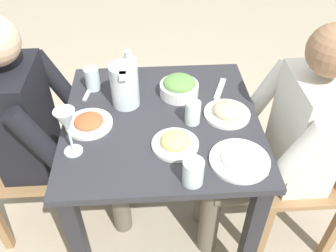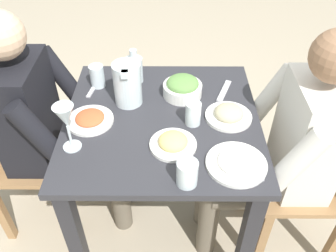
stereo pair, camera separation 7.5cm
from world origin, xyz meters
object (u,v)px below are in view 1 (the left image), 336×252
(diner_near, at_px, (281,143))
(plate_beans, at_px, (227,112))
(dining_table, at_px, (162,141))
(plate_yoghurt, at_px, (240,159))
(water_pitcher, at_px, (125,85))
(salad_bowl, at_px, (179,87))
(chair_far, at_px, (9,155))
(plate_rice_curry, at_px, (89,122))
(water_glass_near_left, at_px, (92,79))
(oil_carafe, at_px, (129,72))
(chair_near, at_px, (319,164))
(plate_fries, at_px, (175,142))
(water_glass_by_pitcher, at_px, (193,112))
(diner_far, at_px, (47,130))
(water_glass_near_right, at_px, (193,172))
(wine_glass, at_px, (67,123))

(diner_near, bearing_deg, plate_beans, 68.90)
(diner_near, xyz_separation_m, plate_beans, (0.09, 0.23, 0.11))
(dining_table, bearing_deg, plate_yoghurt, -134.58)
(dining_table, height_order, diner_near, diner_near)
(dining_table, bearing_deg, plate_beans, -90.26)
(water_pitcher, relative_size, salad_bowl, 1.09)
(diner_near, relative_size, plate_yoghurt, 5.26)
(chair_far, distance_m, plate_rice_curry, 0.49)
(water_pitcher, xyz_separation_m, water_glass_near_left, (0.12, 0.15, -0.04))
(plate_rice_curry, xyz_separation_m, oil_carafe, (0.30, -0.16, 0.04))
(chair_near, relative_size, chair_far, 1.00)
(chair_near, xyz_separation_m, salad_bowl, (0.25, 0.62, 0.28))
(diner_near, bearing_deg, plate_fries, 100.07)
(dining_table, height_order, water_pitcher, water_pitcher)
(water_glass_by_pitcher, bearing_deg, plate_rice_curry, 89.12)
(plate_rice_curry, height_order, water_glass_near_left, water_glass_near_left)
(plate_fries, distance_m, plate_yoghurt, 0.25)
(diner_far, relative_size, water_pitcher, 6.13)
(water_pitcher, relative_size, plate_fries, 1.05)
(plate_yoghurt, distance_m, plate_beans, 0.27)
(diner_far, xyz_separation_m, plate_yoghurt, (-0.33, -0.78, 0.10))
(dining_table, height_order, plate_fries, plate_fries)
(dining_table, xyz_separation_m, oil_carafe, (0.28, 0.13, 0.19))
(dining_table, height_order, chair_far, chair_far)
(water_glass_near_right, xyz_separation_m, wine_glass, (0.17, 0.43, 0.09))
(water_glass_near_right, bearing_deg, wine_glass, 68.12)
(diner_far, xyz_separation_m, water_pitcher, (0.05, -0.36, 0.18))
(dining_table, bearing_deg, diner_near, -99.98)
(plate_yoghurt, bearing_deg, wine_glass, 81.47)
(water_pitcher, bearing_deg, plate_rice_curry, 132.85)
(dining_table, bearing_deg, plate_rice_curry, 95.32)
(dining_table, relative_size, water_glass_near_left, 7.74)
(plate_yoghurt, bearing_deg, oil_carafe, 36.72)
(plate_beans, height_order, water_glass_near_right, water_glass_near_right)
(plate_beans, height_order, water_glass_by_pitcher, water_glass_by_pitcher)
(water_glass_by_pitcher, bearing_deg, diner_far, 81.72)
(diner_far, height_order, water_glass_near_left, diner_far)
(plate_yoghurt, bearing_deg, plate_fries, 66.60)
(dining_table, height_order, plate_beans, plate_beans)
(chair_near, relative_size, diner_near, 0.75)
(water_pitcher, relative_size, water_glass_near_right, 1.96)
(diner_far, relative_size, water_glass_near_left, 11.09)
(plate_rice_curry, xyz_separation_m, plate_yoghurt, (-0.24, -0.57, -0.00))
(chair_near, distance_m, diner_far, 1.23)
(dining_table, relative_size, wine_glass, 4.15)
(diner_far, xyz_separation_m, wine_glass, (-0.23, -0.17, 0.23))
(water_glass_near_left, xyz_separation_m, wine_glass, (-0.41, 0.04, 0.09))
(water_glass_by_pitcher, bearing_deg, diner_near, -98.26)
(water_glass_by_pitcher, distance_m, wine_glass, 0.50)
(chair_near, distance_m, water_pitcher, 0.94)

